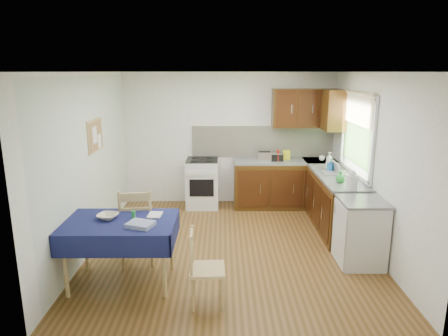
{
  "coord_description": "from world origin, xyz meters",
  "views": [
    {
      "loc": [
        -0.12,
        -5.44,
        2.5
      ],
      "look_at": [
        -0.1,
        0.07,
        1.17
      ],
      "focal_mm": 32.0,
      "sensor_mm": 36.0,
      "label": 1
    }
  ],
  "objects_px": {
    "chair_far": "(137,224)",
    "chair_near": "(203,266)",
    "dining_table": "(121,229)",
    "sandwich_press": "(275,156)",
    "toaster": "(264,156)",
    "kettle": "(352,181)",
    "dish_rack": "(336,172)"
  },
  "relations": [
    {
      "from": "chair_far",
      "to": "chair_near",
      "type": "bearing_deg",
      "value": 127.38
    },
    {
      "from": "dining_table",
      "to": "sandwich_press",
      "type": "distance_m",
      "value": 3.56
    },
    {
      "from": "dining_table",
      "to": "chair_far",
      "type": "distance_m",
      "value": 0.53
    },
    {
      "from": "toaster",
      "to": "chair_far",
      "type": "bearing_deg",
      "value": -121.39
    },
    {
      "from": "chair_near",
      "to": "toaster",
      "type": "distance_m",
      "value": 3.41
    },
    {
      "from": "toaster",
      "to": "sandwich_press",
      "type": "relative_size",
      "value": 0.91
    },
    {
      "from": "dining_table",
      "to": "chair_near",
      "type": "xyz_separation_m",
      "value": [
        1.0,
        -0.47,
        -0.23
      ]
    },
    {
      "from": "chair_near",
      "to": "sandwich_press",
      "type": "relative_size",
      "value": 3.23
    },
    {
      "from": "chair_far",
      "to": "kettle",
      "type": "height_order",
      "value": "kettle"
    },
    {
      "from": "chair_near",
      "to": "dish_rack",
      "type": "relative_size",
      "value": 2.03
    },
    {
      "from": "dining_table",
      "to": "dish_rack",
      "type": "xyz_separation_m",
      "value": [
        3.04,
        1.8,
        0.24
      ]
    },
    {
      "from": "chair_near",
      "to": "dish_rack",
      "type": "bearing_deg",
      "value": -43.78
    },
    {
      "from": "dining_table",
      "to": "chair_near",
      "type": "bearing_deg",
      "value": -32.87
    },
    {
      "from": "dining_table",
      "to": "chair_near",
      "type": "distance_m",
      "value": 1.13
    },
    {
      "from": "chair_near",
      "to": "kettle",
      "type": "bearing_deg",
      "value": -57.21
    },
    {
      "from": "toaster",
      "to": "chair_near",
      "type": "bearing_deg",
      "value": -98.24
    },
    {
      "from": "toaster",
      "to": "kettle",
      "type": "height_order",
      "value": "kettle"
    },
    {
      "from": "chair_far",
      "to": "toaster",
      "type": "relative_size",
      "value": 4.3
    },
    {
      "from": "dish_rack",
      "to": "chair_near",
      "type": "bearing_deg",
      "value": -110.91
    },
    {
      "from": "chair_far",
      "to": "dish_rack",
      "type": "height_order",
      "value": "dish_rack"
    },
    {
      "from": "chair_far",
      "to": "chair_near",
      "type": "distance_m",
      "value": 1.34
    },
    {
      "from": "chair_far",
      "to": "chair_near",
      "type": "xyz_separation_m",
      "value": [
        0.91,
        -0.97,
        -0.1
      ]
    },
    {
      "from": "dish_rack",
      "to": "kettle",
      "type": "xyz_separation_m",
      "value": [
        -0.03,
        -0.88,
        0.1
      ]
    },
    {
      "from": "chair_far",
      "to": "dish_rack",
      "type": "bearing_deg",
      "value": -161.98
    },
    {
      "from": "dish_rack",
      "to": "kettle",
      "type": "distance_m",
      "value": 0.89
    },
    {
      "from": "chair_far",
      "to": "chair_near",
      "type": "relative_size",
      "value": 1.21
    },
    {
      "from": "kettle",
      "to": "toaster",
      "type": "bearing_deg",
      "value": 119.29
    },
    {
      "from": "chair_far",
      "to": "sandwich_press",
      "type": "height_order",
      "value": "sandwich_press"
    },
    {
      "from": "toaster",
      "to": "sandwich_press",
      "type": "xyz_separation_m",
      "value": [
        0.21,
        0.04,
        -0.01
      ]
    },
    {
      "from": "dining_table",
      "to": "toaster",
      "type": "distance_m",
      "value": 3.41
    },
    {
      "from": "chair_near",
      "to": "dining_table",
      "type": "bearing_deg",
      "value": 63.0
    },
    {
      "from": "chair_far",
      "to": "sandwich_press",
      "type": "bearing_deg",
      "value": -138.24
    }
  ]
}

